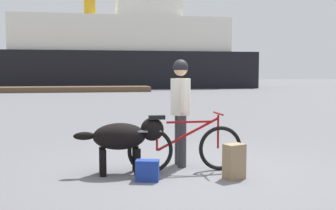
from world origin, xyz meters
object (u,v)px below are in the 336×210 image
(backpack, at_px, (234,161))
(sailboat_moored, at_px, (209,81))
(bicycle, at_px, (185,147))
(person_cyclist, at_px, (181,102))
(ferry_boat, at_px, (123,55))
(handbag_pannier, at_px, (147,171))
(dog, at_px, (126,137))

(backpack, height_order, sailboat_moored, sailboat_moored)
(bicycle, distance_m, person_cyclist, 0.78)
(person_cyclist, bearing_deg, backpack, -58.69)
(bicycle, xyz_separation_m, sailboat_moored, (12.32, 39.93, 0.11))
(sailboat_moored, bearing_deg, backpack, -106.17)
(backpack, distance_m, ferry_boat, 34.65)
(person_cyclist, bearing_deg, sailboat_moored, 72.71)
(person_cyclist, height_order, backpack, person_cyclist)
(person_cyclist, xyz_separation_m, handbag_pannier, (-0.66, -0.83, -0.89))
(ferry_boat, relative_size, sailboat_moored, 3.15)
(dog, relative_size, backpack, 2.69)
(sailboat_moored, bearing_deg, person_cyclist, -107.29)
(person_cyclist, bearing_deg, ferry_boat, 86.82)
(bicycle, relative_size, handbag_pannier, 5.56)
(sailboat_moored, bearing_deg, dog, -108.35)
(bicycle, relative_size, ferry_boat, 0.07)
(bicycle, relative_size, person_cyclist, 1.04)
(person_cyclist, distance_m, dog, 1.09)
(backpack, bearing_deg, person_cyclist, 121.31)
(person_cyclist, height_order, ferry_boat, ferry_boat)
(bicycle, distance_m, backpack, 0.80)
(bicycle, distance_m, handbag_pannier, 0.79)
(ferry_boat, bearing_deg, backpack, -92.15)
(dog, bearing_deg, handbag_pannier, -62.52)
(backpack, distance_m, sailboat_moored, 42.12)
(bicycle, xyz_separation_m, backpack, (0.60, -0.52, -0.13))
(sailboat_moored, bearing_deg, handbag_pannier, -107.81)
(person_cyclist, relative_size, dog, 1.28)
(bicycle, xyz_separation_m, person_cyclist, (0.02, 0.42, 0.66))
(handbag_pannier, bearing_deg, person_cyclist, 51.70)
(bicycle, bearing_deg, sailboat_moored, 72.85)
(ferry_boat, bearing_deg, handbag_pannier, -94.20)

